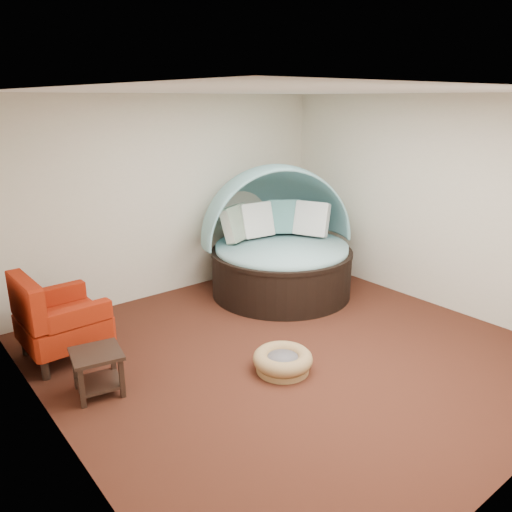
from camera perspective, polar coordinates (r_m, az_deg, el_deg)
floor at (r=5.76m, az=3.89°, el=-10.82°), size 5.00×5.00×0.00m
wall_back at (r=7.23m, az=-9.47°, el=6.69°), size 5.00×0.00×5.00m
wall_left at (r=4.05m, az=-22.77°, el=-3.11°), size 0.00×5.00×5.00m
wall_right at (r=7.14m, az=19.16°, el=5.83°), size 0.00×5.00×5.00m
ceiling at (r=5.07m, az=4.57°, el=18.25°), size 5.00×5.00×0.00m
canopy_daybed at (r=7.21m, az=2.63°, el=2.48°), size 2.65×2.61×1.86m
pet_basket at (r=5.34m, az=3.07°, el=-11.87°), size 0.78×0.78×0.22m
red_armchair at (r=5.83m, az=-21.80°, el=-6.79°), size 0.86×0.87×0.99m
side_table at (r=5.12m, az=-17.66°, el=-11.94°), size 0.53×0.53×0.44m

